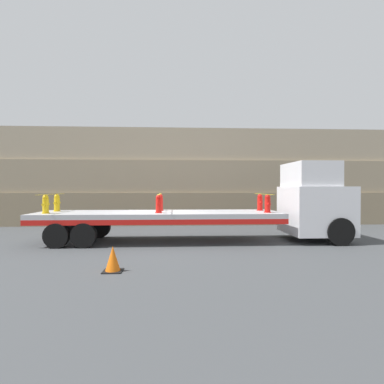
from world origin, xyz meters
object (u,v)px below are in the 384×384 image
(fire_hydrant_yellow_near_0, at_px, (46,204))
(traffic_cone, at_px, (113,259))
(fire_hydrant_yellow_far_0, at_px, (57,203))
(fire_hydrant_red_near_2, at_px, (268,204))
(truck_cab, at_px, (316,202))
(flatbed_trailer, at_px, (146,217))
(fire_hydrant_red_far_1, at_px, (160,203))
(fire_hydrant_red_far_2, at_px, (260,203))
(fire_hydrant_red_near_1, at_px, (159,204))

(fire_hydrant_yellow_near_0, xyz_separation_m, traffic_cone, (3.38, -3.84, -1.25))
(fire_hydrant_yellow_far_0, relative_size, traffic_cone, 1.08)
(fire_hydrant_yellow_near_0, height_order, fire_hydrant_red_near_2, same)
(truck_cab, height_order, fire_hydrant_red_near_2, truck_cab)
(fire_hydrant_red_near_2, bearing_deg, flatbed_trailer, 173.62)
(fire_hydrant_red_far_1, bearing_deg, fire_hydrant_red_near_2, -14.11)
(truck_cab, height_order, traffic_cone, truck_cab)
(fire_hydrant_red_far_1, bearing_deg, fire_hydrant_red_far_2, 0.00)
(flatbed_trailer, relative_size, fire_hydrant_yellow_far_0, 13.67)
(fire_hydrant_red_near_2, relative_size, fire_hydrant_red_far_2, 1.00)
(fire_hydrant_red_near_1, bearing_deg, traffic_cone, -104.39)
(fire_hydrant_red_near_1, relative_size, traffic_cone, 1.08)
(flatbed_trailer, relative_size, fire_hydrant_yellow_near_0, 13.67)
(fire_hydrant_yellow_far_0, bearing_deg, fire_hydrant_red_near_2, -7.16)
(fire_hydrant_red_far_1, bearing_deg, traffic_cone, -101.29)
(flatbed_trailer, height_order, fire_hydrant_yellow_far_0, fire_hydrant_yellow_far_0)
(fire_hydrant_red_near_2, xyz_separation_m, traffic_cone, (-5.35, -3.84, -1.25))
(fire_hydrant_red_near_1, bearing_deg, fire_hydrant_red_near_2, 0.00)
(fire_hydrant_red_near_1, bearing_deg, fire_hydrant_yellow_near_0, 180.00)
(flatbed_trailer, distance_m, fire_hydrant_red_near_2, 4.97)
(truck_cab, relative_size, fire_hydrant_red_near_1, 4.52)
(flatbed_trailer, height_order, fire_hydrant_yellow_near_0, fire_hydrant_yellow_near_0)
(fire_hydrant_yellow_far_0, height_order, fire_hydrant_red_far_1, same)
(fire_hydrant_yellow_near_0, bearing_deg, fire_hydrant_red_near_1, 0.00)
(fire_hydrant_red_near_2, height_order, fire_hydrant_red_far_2, same)
(fire_hydrant_red_far_1, bearing_deg, truck_cab, -4.74)
(truck_cab, height_order, flatbed_trailer, truck_cab)
(fire_hydrant_yellow_far_0, bearing_deg, truck_cab, -2.86)
(fire_hydrant_red_far_1, distance_m, traffic_cone, 5.19)
(flatbed_trailer, xyz_separation_m, fire_hydrant_yellow_far_0, (-3.82, 0.55, 0.57))
(fire_hydrant_red_far_1, bearing_deg, fire_hydrant_yellow_near_0, -165.89)
(fire_hydrant_red_near_1, distance_m, traffic_cone, 4.16)
(traffic_cone, bearing_deg, fire_hydrant_red_far_1, 78.71)
(fire_hydrant_red_far_1, bearing_deg, fire_hydrant_red_near_1, -90.00)
(flatbed_trailer, xyz_separation_m, fire_hydrant_red_near_1, (0.54, -0.55, 0.57))
(truck_cab, distance_m, traffic_cone, 8.87)
(flatbed_trailer, distance_m, fire_hydrant_red_near_1, 0.96)
(fire_hydrant_red_near_1, bearing_deg, truck_cab, 4.74)
(fire_hydrant_yellow_near_0, xyz_separation_m, fire_hydrant_red_far_2, (8.72, 1.10, 0.00))
(fire_hydrant_red_far_2, bearing_deg, truck_cab, -13.71)
(fire_hydrant_yellow_far_0, height_order, traffic_cone, fire_hydrant_yellow_far_0)
(fire_hydrant_red_near_2, distance_m, traffic_cone, 6.71)
(fire_hydrant_yellow_near_0, relative_size, traffic_cone, 1.08)
(fire_hydrant_yellow_far_0, xyz_separation_m, fire_hydrant_red_near_2, (8.72, -1.10, 0.00))
(flatbed_trailer, xyz_separation_m, traffic_cone, (-0.45, -4.39, -0.68))
(fire_hydrant_yellow_near_0, height_order, fire_hydrant_red_far_2, same)
(traffic_cone, bearing_deg, fire_hydrant_red_far_2, 42.73)
(fire_hydrant_yellow_far_0, height_order, fire_hydrant_red_near_1, same)
(fire_hydrant_red_far_2, bearing_deg, fire_hydrant_red_near_2, -90.00)
(fire_hydrant_yellow_far_0, relative_size, fire_hydrant_red_far_1, 1.00)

